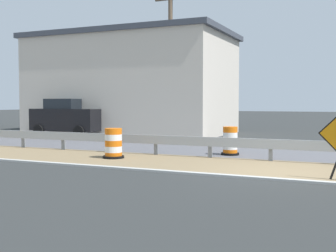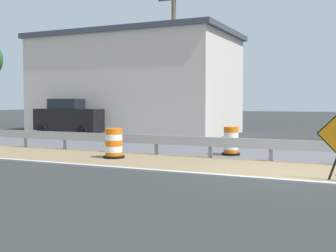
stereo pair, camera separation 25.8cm
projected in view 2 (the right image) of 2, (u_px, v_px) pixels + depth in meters
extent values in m
plane|color=#2B2D2D|center=(282.00, 173.00, 11.67)|extent=(160.00, 160.00, 0.00)
cube|color=#7F6B4C|center=(286.00, 169.00, 12.20)|extent=(3.56, 120.00, 0.01)
cube|color=#56565B|center=(309.00, 151.00, 16.76)|extent=(6.52, 120.00, 0.00)
cube|color=#ADADA8|center=(272.00, 180.00, 10.50)|extent=(0.20, 120.00, 0.11)
cube|color=#999EA3|center=(182.00, 141.00, 15.17)|extent=(0.08, 53.45, 0.32)
cube|color=slate|center=(271.00, 150.00, 13.95)|extent=(0.12, 0.12, 0.70)
cube|color=slate|center=(211.00, 147.00, 14.82)|extent=(0.12, 0.12, 0.70)
cube|color=slate|center=(157.00, 145.00, 15.69)|extent=(0.12, 0.12, 0.70)
cube|color=slate|center=(109.00, 143.00, 16.56)|extent=(0.12, 0.12, 0.70)
cube|color=slate|center=(65.00, 141.00, 17.43)|extent=(0.12, 0.12, 0.70)
cube|color=slate|center=(26.00, 139.00, 18.30)|extent=(0.12, 0.12, 0.70)
cylinder|color=orange|center=(231.00, 152.00, 15.54)|extent=(0.52, 0.52, 0.20)
cylinder|color=white|center=(231.00, 147.00, 15.53)|extent=(0.52, 0.52, 0.20)
cylinder|color=orange|center=(231.00, 141.00, 15.52)|extent=(0.52, 0.52, 0.20)
cylinder|color=white|center=(231.00, 135.00, 15.51)|extent=(0.52, 0.52, 0.20)
cylinder|color=orange|center=(231.00, 130.00, 15.50)|extent=(0.52, 0.52, 0.20)
cylinder|color=black|center=(231.00, 154.00, 15.54)|extent=(0.65, 0.65, 0.08)
cylinder|color=orange|center=(114.00, 155.00, 14.73)|extent=(0.58, 0.58, 0.20)
cylinder|color=white|center=(114.00, 149.00, 14.72)|extent=(0.58, 0.58, 0.20)
cylinder|color=orange|center=(114.00, 143.00, 14.71)|extent=(0.58, 0.58, 0.20)
cylinder|color=white|center=(114.00, 137.00, 14.70)|extent=(0.58, 0.58, 0.20)
cylinder|color=orange|center=(114.00, 131.00, 14.69)|extent=(0.58, 0.58, 0.20)
cylinder|color=black|center=(114.00, 157.00, 14.74)|extent=(0.72, 0.72, 0.08)
cube|color=black|center=(72.00, 119.00, 24.55)|extent=(1.78, 4.13, 1.21)
cube|color=black|center=(70.00, 104.00, 24.57)|extent=(1.60, 1.90, 0.56)
cylinder|color=black|center=(101.00, 130.00, 24.81)|extent=(0.22, 0.64, 0.64)
cylinder|color=black|center=(83.00, 132.00, 23.20)|extent=(0.22, 0.64, 0.64)
cylinder|color=black|center=(63.00, 129.00, 25.96)|extent=(0.22, 0.64, 0.64)
cylinder|color=black|center=(43.00, 130.00, 24.35)|extent=(0.22, 0.64, 0.64)
cube|color=beige|center=(136.00, 87.00, 26.82)|extent=(6.86, 11.67, 5.72)
cube|color=#3D424C|center=(136.00, 37.00, 26.65)|extent=(7.13, 12.14, 0.30)
cylinder|color=brown|center=(174.00, 64.00, 23.69)|extent=(0.24, 0.24, 7.99)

